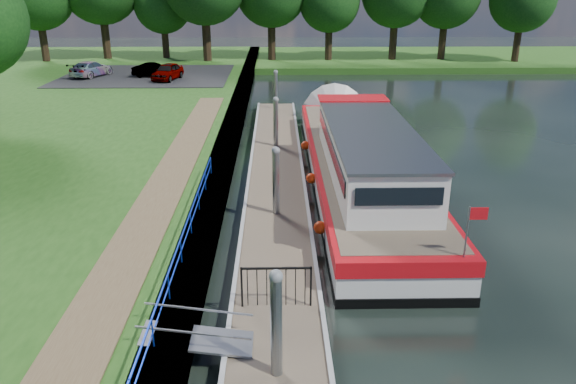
{
  "coord_description": "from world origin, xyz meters",
  "views": [
    {
      "loc": [
        0.04,
        -10.59,
        8.47
      ],
      "look_at": [
        0.43,
        8.05,
        1.4
      ],
      "focal_mm": 35.0,
      "sensor_mm": 36.0,
      "label": 1
    }
  ],
  "objects_px": {
    "car_b": "(154,70)",
    "car_c": "(91,69)",
    "pontoon": "(276,178)",
    "barge": "(357,158)",
    "car_a": "(167,71)"
  },
  "relations": [
    {
      "from": "car_c",
      "to": "barge",
      "type": "bearing_deg",
      "value": 147.09
    },
    {
      "from": "car_b",
      "to": "car_c",
      "type": "relative_size",
      "value": 0.8
    },
    {
      "from": "barge",
      "to": "pontoon",
      "type": "bearing_deg",
      "value": -179.5
    },
    {
      "from": "car_c",
      "to": "pontoon",
      "type": "bearing_deg",
      "value": 141.43
    },
    {
      "from": "barge",
      "to": "car_b",
      "type": "relative_size",
      "value": 6.06
    },
    {
      "from": "car_a",
      "to": "pontoon",
      "type": "bearing_deg",
      "value": -55.75
    },
    {
      "from": "barge",
      "to": "car_a",
      "type": "bearing_deg",
      "value": 118.79
    },
    {
      "from": "barge",
      "to": "car_c",
      "type": "bearing_deg",
      "value": 128.09
    },
    {
      "from": "car_a",
      "to": "barge",
      "type": "bearing_deg",
      "value": -48.24
    },
    {
      "from": "pontoon",
      "to": "barge",
      "type": "distance_m",
      "value": 3.71
    },
    {
      "from": "car_b",
      "to": "car_c",
      "type": "xyz_separation_m",
      "value": [
        -5.33,
        0.5,
        0.06
      ]
    },
    {
      "from": "pontoon",
      "to": "car_b",
      "type": "distance_m",
      "value": 25.99
    },
    {
      "from": "barge",
      "to": "car_b",
      "type": "bearing_deg",
      "value": 119.97
    },
    {
      "from": "car_b",
      "to": "car_c",
      "type": "bearing_deg",
      "value": 92.52
    },
    {
      "from": "pontoon",
      "to": "car_c",
      "type": "height_order",
      "value": "car_c"
    }
  ]
}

